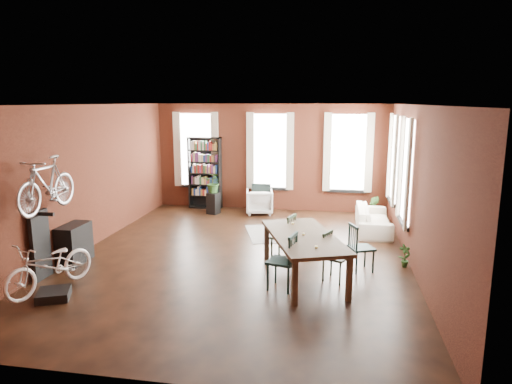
% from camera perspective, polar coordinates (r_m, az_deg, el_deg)
% --- Properties ---
extents(room, '(9.00, 9.04, 3.22)m').
position_cam_1_polar(room, '(9.91, 0.05, 4.72)').
color(room, black).
rests_on(room, ground).
extents(dining_table, '(1.88, 2.66, 0.83)m').
position_cam_1_polar(dining_table, '(8.66, 5.90, -8.02)').
color(dining_table, brown).
rests_on(dining_table, ground).
extents(dining_chair_a, '(0.57, 0.57, 1.02)m').
position_cam_1_polar(dining_chair_a, '(8.12, 3.26, -8.60)').
color(dining_chair_a, '#1B3B39').
rests_on(dining_chair_a, ground).
extents(dining_chair_b, '(0.56, 0.56, 0.95)m').
position_cam_1_polar(dining_chair_b, '(9.63, 3.42, -5.59)').
color(dining_chair_b, '#1D2F1B').
rests_on(dining_chair_b, ground).
extents(dining_chair_c, '(0.55, 0.55, 0.90)m').
position_cam_1_polar(dining_chair_c, '(8.60, 9.96, -8.01)').
color(dining_chair_c, black).
rests_on(dining_chair_c, ground).
extents(dining_chair_d, '(0.56, 0.56, 0.93)m').
position_cam_1_polar(dining_chair_d, '(9.17, 13.03, -6.79)').
color(dining_chair_d, '#173333').
rests_on(dining_chair_d, ground).
extents(bookshelf, '(1.00, 0.32, 2.20)m').
position_cam_1_polar(bookshelf, '(14.11, -6.40, 2.37)').
color(bookshelf, black).
rests_on(bookshelf, ground).
extents(white_armchair, '(0.88, 0.84, 0.79)m').
position_cam_1_polar(white_armchair, '(13.44, 0.44, -1.07)').
color(white_armchair, silver).
rests_on(white_armchair, ground).
extents(cream_sofa, '(0.61, 2.08, 0.81)m').
position_cam_1_polar(cream_sofa, '(12.07, 14.47, -2.80)').
color(cream_sofa, beige).
rests_on(cream_sofa, ground).
extents(striped_rug, '(1.47, 1.86, 0.01)m').
position_cam_1_polar(striped_rug, '(11.50, 1.59, -5.20)').
color(striped_rug, black).
rests_on(striped_rug, ground).
extents(bike_trainer, '(0.67, 0.67, 0.15)m').
position_cam_1_polar(bike_trainer, '(8.56, -23.96, -11.63)').
color(bike_trainer, black).
rests_on(bike_trainer, ground).
extents(bike_wall_rack, '(0.16, 0.60, 1.30)m').
position_cam_1_polar(bike_wall_rack, '(9.40, -25.35, -6.01)').
color(bike_wall_rack, black).
rests_on(bike_wall_rack, ground).
extents(console_table, '(0.40, 0.80, 0.80)m').
position_cam_1_polar(console_table, '(10.12, -21.75, -6.01)').
color(console_table, black).
rests_on(console_table, ground).
extents(plant_stand, '(0.39, 0.39, 0.62)m').
position_cam_1_polar(plant_stand, '(13.50, -5.35, -1.42)').
color(plant_stand, black).
rests_on(plant_stand, ground).
extents(plant_by_sofa, '(0.39, 0.69, 0.31)m').
position_cam_1_polar(plant_by_sofa, '(13.22, 14.26, -2.70)').
color(plant_by_sofa, '#295020').
rests_on(plant_by_sofa, ground).
extents(plant_small, '(0.44, 0.53, 0.17)m').
position_cam_1_polar(plant_small, '(9.70, 18.05, -8.45)').
color(plant_small, '#265722').
rests_on(plant_small, ground).
extents(bicycle_floor, '(0.83, 1.01, 1.65)m').
position_cam_1_polar(bicycle_floor, '(8.30, -24.52, -5.79)').
color(bicycle_floor, silver).
rests_on(bicycle_floor, bike_trainer).
extents(bicycle_hung, '(0.47, 1.00, 1.66)m').
position_cam_1_polar(bicycle_hung, '(8.95, -24.84, 2.95)').
color(bicycle_hung, '#A5A8AD').
rests_on(bicycle_hung, bike_wall_rack).
extents(plant_on_stand, '(0.67, 0.71, 0.47)m').
position_cam_1_polar(plant_on_stand, '(13.43, -5.32, 0.88)').
color(plant_on_stand, '#284F1F').
rests_on(plant_on_stand, plant_stand).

